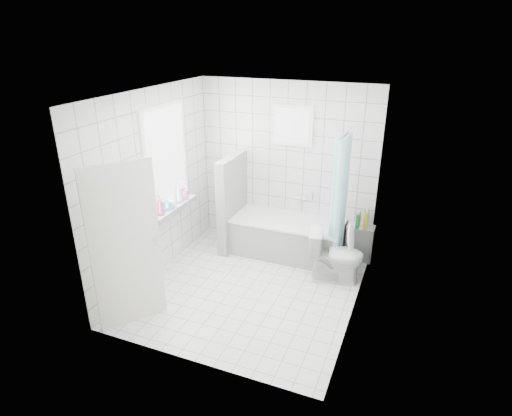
% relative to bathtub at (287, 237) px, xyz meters
% --- Properties ---
extents(ground, '(3.00, 3.00, 0.00)m').
position_rel_bathtub_xyz_m(ground, '(-0.17, -1.12, -0.29)').
color(ground, white).
rests_on(ground, ground).
extents(ceiling, '(3.00, 3.00, 0.00)m').
position_rel_bathtub_xyz_m(ceiling, '(-0.17, -1.12, 2.31)').
color(ceiling, white).
rests_on(ceiling, ground).
extents(wall_back, '(2.80, 0.02, 2.60)m').
position_rel_bathtub_xyz_m(wall_back, '(-0.17, 0.38, 1.01)').
color(wall_back, white).
rests_on(wall_back, ground).
extents(wall_front, '(2.80, 0.02, 2.60)m').
position_rel_bathtub_xyz_m(wall_front, '(-0.17, -2.62, 1.01)').
color(wall_front, white).
rests_on(wall_front, ground).
extents(wall_left, '(0.02, 3.00, 2.60)m').
position_rel_bathtub_xyz_m(wall_left, '(-1.57, -1.12, 1.01)').
color(wall_left, white).
rests_on(wall_left, ground).
extents(wall_right, '(0.02, 3.00, 2.60)m').
position_rel_bathtub_xyz_m(wall_right, '(1.23, -1.12, 1.01)').
color(wall_right, white).
rests_on(wall_right, ground).
extents(window_left, '(0.01, 0.90, 1.40)m').
position_rel_bathtub_xyz_m(window_left, '(-1.53, -0.82, 1.31)').
color(window_left, white).
rests_on(window_left, wall_left).
extents(window_back, '(0.50, 0.01, 0.50)m').
position_rel_bathtub_xyz_m(window_back, '(-0.07, 0.33, 1.66)').
color(window_back, white).
rests_on(window_back, wall_back).
extents(window_sill, '(0.18, 1.02, 0.08)m').
position_rel_bathtub_xyz_m(window_sill, '(-1.48, -0.82, 0.57)').
color(window_sill, white).
rests_on(window_sill, wall_left).
extents(door, '(0.48, 0.68, 2.00)m').
position_rel_bathtub_xyz_m(door, '(-1.20, -2.27, 0.71)').
color(door, silver).
rests_on(door, ground).
extents(bathtub, '(1.68, 0.77, 0.58)m').
position_rel_bathtub_xyz_m(bathtub, '(0.00, 0.00, 0.00)').
color(bathtub, white).
rests_on(bathtub, ground).
extents(partition_wall, '(0.15, 0.85, 1.50)m').
position_rel_bathtub_xyz_m(partition_wall, '(-0.90, -0.05, 0.46)').
color(partition_wall, white).
rests_on(partition_wall, ground).
extents(tiled_ledge, '(0.40, 0.24, 0.55)m').
position_rel_bathtub_xyz_m(tiled_ledge, '(1.07, 0.26, -0.02)').
color(tiled_ledge, white).
rests_on(tiled_ledge, ground).
extents(toilet, '(0.83, 0.57, 0.77)m').
position_rel_bathtub_xyz_m(toilet, '(0.86, -0.47, 0.09)').
color(toilet, white).
rests_on(toilet, ground).
extents(curtain_rod, '(0.02, 0.80, 0.02)m').
position_rel_bathtub_xyz_m(curtain_rod, '(0.78, -0.02, 1.71)').
color(curtain_rod, silver).
rests_on(curtain_rod, wall_back).
extents(shower_curtain, '(0.14, 0.48, 1.78)m').
position_rel_bathtub_xyz_m(shower_curtain, '(0.78, -0.15, 0.81)').
color(shower_curtain, '#46C3CE').
rests_on(shower_curtain, curtain_rod).
extents(tub_faucet, '(0.18, 0.06, 0.06)m').
position_rel_bathtub_xyz_m(tub_faucet, '(0.10, 0.34, 0.56)').
color(tub_faucet, silver).
rests_on(tub_faucet, wall_back).
extents(sill_bottles, '(0.17, 0.76, 0.32)m').
position_rel_bathtub_xyz_m(sill_bottles, '(-1.47, -0.83, 0.74)').
color(sill_bottles, silver).
rests_on(sill_bottles, window_sill).
extents(ledge_bottles, '(0.18, 0.17, 0.27)m').
position_rel_bathtub_xyz_m(ledge_bottles, '(1.08, 0.21, 0.38)').
color(ledge_bottles, gold).
rests_on(ledge_bottles, tiled_ledge).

